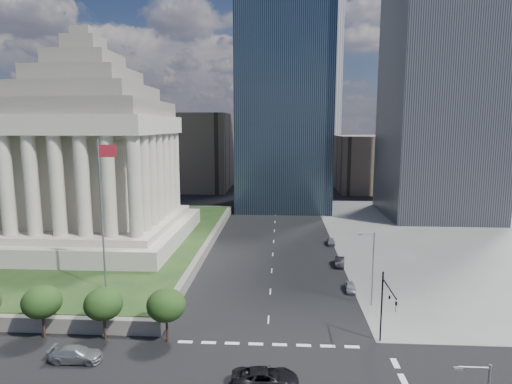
# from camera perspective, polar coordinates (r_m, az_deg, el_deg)

# --- Properties ---
(ground) EXTENTS (500.00, 500.00, 0.00)m
(ground) POSITION_cam_1_polar(r_m,az_deg,el_deg) (131.60, 2.71, -1.50)
(ground) COLOR black
(ground) RESTS_ON ground
(sidewalk_ne) EXTENTS (68.00, 90.00, 0.03)m
(sidewalk_ne) POSITION_cam_1_polar(r_m,az_deg,el_deg) (102.72, 29.15, -5.58)
(sidewalk_ne) COLOR slate
(sidewalk_ne) RESTS_ON ground
(plaza_terrace) EXTENTS (66.00, 70.00, 1.80)m
(plaza_terrace) POSITION_cam_1_polar(r_m,az_deg,el_deg) (94.76, -26.22, -5.95)
(plaza_terrace) COLOR #5F5A51
(plaza_terrace) RESTS_ON ground
(plaza_lawn) EXTENTS (64.00, 68.00, 0.10)m
(plaza_lawn) POSITION_cam_1_polar(r_m,az_deg,el_deg) (94.53, -26.25, -5.39)
(plaza_lawn) COLOR #193214
(plaza_lawn) RESTS_ON plaza_terrace
(war_memorial) EXTENTS (34.00, 34.00, 39.00)m
(war_memorial) POSITION_cam_1_polar(r_m,az_deg,el_deg) (85.18, -21.33, 6.76)
(war_memorial) COLOR #ABA38F
(war_memorial) RESTS_ON plaza_lawn
(flagpole) EXTENTS (2.52, 0.24, 20.00)m
(flagpole) POSITION_cam_1_polar(r_m,az_deg,el_deg) (59.21, -19.78, -1.88)
(flagpole) COLOR slate
(flagpole) RESTS_ON plaza_lawn
(midrise_glass) EXTENTS (26.00, 26.00, 60.00)m
(midrise_glass) POSITION_cam_1_polar(r_m,az_deg,el_deg) (124.63, 3.72, 11.76)
(midrise_glass) COLOR black
(midrise_glass) RESTS_ON ground
(highrise_ne) EXTENTS (26.00, 28.00, 100.00)m
(highrise_ne) POSITION_cam_1_polar(r_m,az_deg,el_deg) (124.30, 23.93, 20.38)
(highrise_ne) COLOR black
(highrise_ne) RESTS_ON ground
(building_filler_ne) EXTENTS (20.00, 30.00, 20.00)m
(building_filler_ne) POSITION_cam_1_polar(r_m,az_deg,el_deg) (162.94, 14.21, 3.78)
(building_filler_ne) COLOR brown
(building_filler_ne) RESTS_ON ground
(building_filler_nw) EXTENTS (24.00, 30.00, 28.00)m
(building_filler_nw) POSITION_cam_1_polar(r_m,az_deg,el_deg) (162.80, -7.79, 5.37)
(building_filler_nw) COLOR brown
(building_filler_nw) RESTS_ON ground
(traffic_signal_ne) EXTENTS (0.30, 5.74, 8.00)m
(traffic_signal_ne) POSITION_cam_1_polar(r_m,az_deg,el_deg) (48.19, 16.95, -13.93)
(traffic_signal_ne) COLOR black
(traffic_signal_ne) RESTS_ON ground
(street_lamp_north) EXTENTS (2.13, 0.22, 10.00)m
(street_lamp_north) POSITION_cam_1_polar(r_m,az_deg,el_deg) (58.57, 15.18, -9.30)
(street_lamp_north) COLOR slate
(street_lamp_north) RESTS_ON ground
(pickup_truck) EXTENTS (6.38, 3.40, 1.71)m
(pickup_truck) POSITION_cam_1_polar(r_m,az_deg,el_deg) (42.44, 1.23, -23.55)
(pickup_truck) COLOR black
(pickup_truck) RESTS_ON ground
(suv_grey) EXTENTS (5.32, 2.25, 1.53)m
(suv_grey) POSITION_cam_1_polar(r_m,az_deg,el_deg) (49.57, -22.84, -19.31)
(suv_grey) COLOR slate
(suv_grey) RESTS_ON ground
(parked_sedan_near) EXTENTS (1.67, 3.71, 1.24)m
(parked_sedan_near) POSITION_cam_1_polar(r_m,az_deg,el_deg) (64.50, 12.46, -12.24)
(parked_sedan_near) COLOR gray
(parked_sedan_near) RESTS_ON ground
(parked_sedan_mid) EXTENTS (2.06, 4.44, 1.41)m
(parked_sedan_mid) POSITION_cam_1_polar(r_m,az_deg,el_deg) (74.88, 11.11, -9.13)
(parked_sedan_mid) COLOR black
(parked_sedan_mid) RESTS_ON ground
(parked_sedan_far) EXTENTS (1.63, 3.83, 1.29)m
(parked_sedan_far) POSITION_cam_1_polar(r_m,az_deg,el_deg) (87.44, 9.96, -6.51)
(parked_sedan_far) COLOR slate
(parked_sedan_far) RESTS_ON ground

